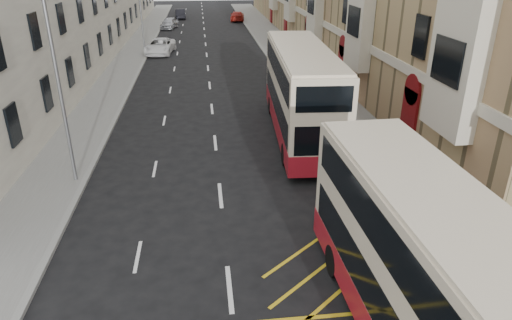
{
  "coord_description": "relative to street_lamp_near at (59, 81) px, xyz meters",
  "views": [
    {
      "loc": [
        -0.5,
        -7.16,
        9.39
      ],
      "look_at": [
        1.39,
        8.77,
        2.13
      ],
      "focal_mm": 32.0,
      "sensor_mm": 36.0,
      "label": 1
    }
  ],
  "objects": [
    {
      "name": "pavement_right",
      "position": [
        14.35,
        18.0,
        -4.56
      ],
      "size": [
        4.0,
        120.0,
        0.15
      ],
      "primitive_type": "cube",
      "color": "slate",
      "rests_on": "ground"
    },
    {
      "name": "pavement_left",
      "position": [
        -1.15,
        18.0,
        -4.56
      ],
      "size": [
        3.0,
        120.0,
        0.15
      ],
      "primitive_type": "cube",
      "color": "slate",
      "rests_on": "ground"
    },
    {
      "name": "kerb_right",
      "position": [
        12.35,
        18.0,
        -4.56
      ],
      "size": [
        0.25,
        120.0,
        0.15
      ],
      "primitive_type": "cube",
      "color": "gray",
      "rests_on": "ground"
    },
    {
      "name": "kerb_left",
      "position": [
        0.35,
        18.0,
        -4.56
      ],
      "size": [
        0.25,
        120.0,
        0.15
      ],
      "primitive_type": "cube",
      "color": "gray",
      "rests_on": "ground"
    },
    {
      "name": "road_markings",
      "position": [
        6.35,
        33.0,
        -4.63
      ],
      "size": [
        10.0,
        110.0,
        0.01
      ],
      "primitive_type": null,
      "color": "silver",
      "rests_on": "ground"
    },
    {
      "name": "guard_railing",
      "position": [
        12.6,
        -6.25,
        -3.78
      ],
      "size": [
        0.06,
        6.56,
        1.01
      ],
      "color": "#AA1D22",
      "rests_on": "pavement_right"
    },
    {
      "name": "street_lamp_near",
      "position": [
        0.0,
        0.0,
        0.0
      ],
      "size": [
        0.93,
        0.18,
        8.0
      ],
      "color": "slate",
      "rests_on": "pavement_left"
    },
    {
      "name": "street_lamp_far",
      "position": [
        0.0,
        30.0,
        0.0
      ],
      "size": [
        0.93,
        0.18,
        8.0
      ],
      "color": "slate",
      "rests_on": "pavement_left"
    },
    {
      "name": "double_decker_front",
      "position": [
        10.93,
        -11.29,
        -2.32
      ],
      "size": [
        2.8,
        11.43,
        4.54
      ],
      "rotation": [
        0.0,
        0.0,
        0.02
      ],
      "color": "beige",
      "rests_on": "ground"
    },
    {
      "name": "double_decker_rear",
      "position": [
        11.14,
        4.54,
        -2.14
      ],
      "size": [
        3.58,
        12.45,
        4.91
      ],
      "rotation": [
        0.0,
        0.0,
        -0.06
      ],
      "color": "beige",
      "rests_on": "ground"
    },
    {
      "name": "pedestrian_near",
      "position": [
        12.88,
        -11.05,
        -3.57
      ],
      "size": [
        0.8,
        0.76,
        1.83
      ],
      "primitive_type": "imported",
      "rotation": [
        0.0,
        0.0,
        3.82
      ],
      "color": "black",
      "rests_on": "pavement_right"
    },
    {
      "name": "pedestrian_mid",
      "position": [
        14.43,
        -8.34,
        -3.73
      ],
      "size": [
        0.85,
        0.73,
        1.52
      ],
      "primitive_type": "imported",
      "rotation": [
        0.0,
        0.0,
        0.23
      ],
      "color": "black",
      "rests_on": "pavement_right"
    },
    {
      "name": "pedestrian_far",
      "position": [
        14.14,
        -9.51,
        -3.58
      ],
      "size": [
        1.11,
        0.59,
        1.8
      ],
      "primitive_type": "imported",
      "rotation": [
        0.0,
        0.0,
        2.99
      ],
      "color": "black",
      "rests_on": "pavement_right"
    },
    {
      "name": "white_van",
      "position": [
        1.64,
        29.11,
        -3.88
      ],
      "size": [
        3.19,
        5.73,
        1.51
      ],
      "primitive_type": "imported",
      "rotation": [
        0.0,
        0.0,
        -0.13
      ],
      "color": "silver",
      "rests_on": "ground"
    },
    {
      "name": "car_silver",
      "position": [
        1.62,
        46.52,
        -3.89
      ],
      "size": [
        2.68,
        4.67,
        1.49
      ],
      "primitive_type": "imported",
      "rotation": [
        0.0,
        0.0,
        -0.22
      ],
      "color": "#A4A7AD",
      "rests_on": "ground"
    },
    {
      "name": "car_dark",
      "position": [
        2.77,
        57.09,
        -3.92
      ],
      "size": [
        1.82,
        4.46,
        1.44
      ],
      "primitive_type": "imported",
      "rotation": [
        0.0,
        0.0,
        0.07
      ],
      "color": "black",
      "rests_on": "ground"
    },
    {
      "name": "car_red",
      "position": [
        11.55,
        53.4,
        -3.92
      ],
      "size": [
        2.5,
        5.11,
        1.43
      ],
      "primitive_type": "imported",
      "rotation": [
        0.0,
        0.0,
        3.04
      ],
      "color": "#9F1B13",
      "rests_on": "ground"
    }
  ]
}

